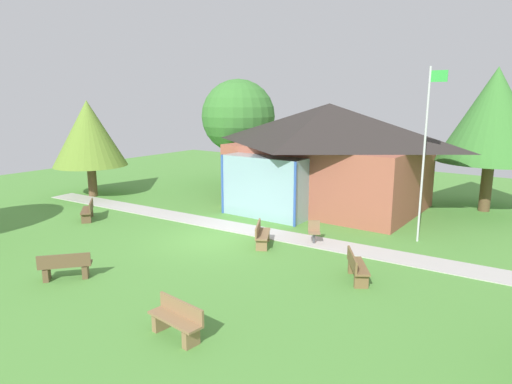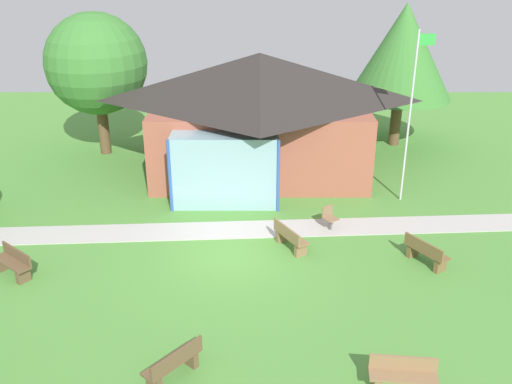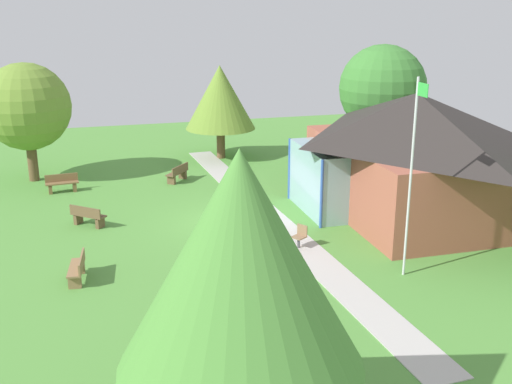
{
  "view_description": "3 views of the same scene",
  "coord_description": "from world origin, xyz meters",
  "px_view_note": "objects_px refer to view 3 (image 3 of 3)",
  "views": [
    {
      "loc": [
        10.96,
        -12.45,
        5.38
      ],
      "look_at": [
        -0.11,
        2.94,
        1.38
      ],
      "focal_mm": 31.4,
      "sensor_mm": 36.0,
      "label": 1
    },
    {
      "loc": [
        0.77,
        -15.63,
        9.14
      ],
      "look_at": [
        0.82,
        2.59,
        1.13
      ],
      "focal_mm": 39.49,
      "sensor_mm": 36.0,
      "label": 2
    },
    {
      "loc": [
        23.1,
        -5.25,
        8.67
      ],
      "look_at": [
        0.0,
        1.17,
        1.21
      ],
      "focal_mm": 43.36,
      "sensor_mm": 36.0,
      "label": 3
    }
  ],
  "objects_px": {
    "tree_west_hedge": "(220,97)",
    "bench_mid_left": "(178,174)",
    "pavilion": "(409,152)",
    "bench_front_left": "(62,184)",
    "tree_lawn_corner": "(27,107)",
    "flagpole": "(412,172)",
    "tree_far_east": "(240,263)",
    "bench_front_right": "(78,269)",
    "bench_mid_right": "(258,275)",
    "patio_chair_lawn_spare": "(300,237)",
    "bench_rear_near_path": "(253,228)",
    "bench_front_center": "(88,217)",
    "tree_behind_pavilion_left": "(382,89)"
  },
  "relations": [
    {
      "from": "tree_west_hedge",
      "to": "bench_mid_left",
      "type": "bearing_deg",
      "value": -36.84
    },
    {
      "from": "pavilion",
      "to": "bench_front_left",
      "type": "relative_size",
      "value": 6.4
    },
    {
      "from": "tree_lawn_corner",
      "to": "tree_west_hedge",
      "type": "xyz_separation_m",
      "value": [
        -2.03,
        10.05,
        -0.24
      ]
    },
    {
      "from": "flagpole",
      "to": "bench_mid_left",
      "type": "height_order",
      "value": "flagpole"
    },
    {
      "from": "bench_front_left",
      "to": "tree_lawn_corner",
      "type": "distance_m",
      "value": 4.34
    },
    {
      "from": "flagpole",
      "to": "tree_far_east",
      "type": "xyz_separation_m",
      "value": [
        6.89,
        -7.26,
        0.69
      ]
    },
    {
      "from": "bench_front_left",
      "to": "bench_front_right",
      "type": "bearing_deg",
      "value": 88.9
    },
    {
      "from": "bench_mid_right",
      "to": "tree_lawn_corner",
      "type": "height_order",
      "value": "tree_lawn_corner"
    },
    {
      "from": "patio_chair_lawn_spare",
      "to": "tree_lawn_corner",
      "type": "distance_m",
      "value": 15.88
    },
    {
      "from": "bench_front_left",
      "to": "tree_west_hedge",
      "type": "distance_m",
      "value": 10.2
    },
    {
      "from": "bench_mid_right",
      "to": "patio_chair_lawn_spare",
      "type": "height_order",
      "value": "patio_chair_lawn_spare"
    },
    {
      "from": "bench_rear_near_path",
      "to": "bench_front_center",
      "type": "bearing_deg",
      "value": -55.95
    },
    {
      "from": "tree_lawn_corner",
      "to": "patio_chair_lawn_spare",
      "type": "bearing_deg",
      "value": 39.63
    },
    {
      "from": "bench_rear_near_path",
      "to": "patio_chair_lawn_spare",
      "type": "xyz_separation_m",
      "value": [
        1.45,
        1.37,
        0.01
      ]
    },
    {
      "from": "flagpole",
      "to": "bench_front_left",
      "type": "xyz_separation_m",
      "value": [
        -12.66,
        -11.03,
        -3.14
      ]
    },
    {
      "from": "flagpole",
      "to": "tree_west_hedge",
      "type": "height_order",
      "value": "flagpole"
    },
    {
      "from": "tree_behind_pavilion_left",
      "to": "tree_far_east",
      "type": "xyz_separation_m",
      "value": [
        19.77,
        -12.67,
        -0.0
      ]
    },
    {
      "from": "tree_west_hedge",
      "to": "patio_chair_lawn_spare",
      "type": "bearing_deg",
      "value": -0.6
    },
    {
      "from": "bench_front_center",
      "to": "bench_rear_near_path",
      "type": "bearing_deg",
      "value": 14.52
    },
    {
      "from": "bench_front_right",
      "to": "tree_west_hedge",
      "type": "bearing_deg",
      "value": -22.44
    },
    {
      "from": "tree_far_east",
      "to": "pavilion",
      "type": "bearing_deg",
      "value": 140.38
    },
    {
      "from": "bench_front_left",
      "to": "tree_far_east",
      "type": "bearing_deg",
      "value": 95.93
    },
    {
      "from": "patio_chair_lawn_spare",
      "to": "tree_lawn_corner",
      "type": "bearing_deg",
      "value": 7.26
    },
    {
      "from": "bench_front_center",
      "to": "patio_chair_lawn_spare",
      "type": "distance_m",
      "value": 8.63
    },
    {
      "from": "flagpole",
      "to": "tree_west_hedge",
      "type": "distance_m",
      "value": 17.29
    },
    {
      "from": "bench_front_left",
      "to": "flagpole",
      "type": "bearing_deg",
      "value": 126.08
    },
    {
      "from": "bench_rear_near_path",
      "to": "bench_front_right",
      "type": "relative_size",
      "value": 0.99
    },
    {
      "from": "bench_front_left",
      "to": "tree_behind_pavilion_left",
      "type": "xyz_separation_m",
      "value": [
        -0.23,
        16.44,
        3.82
      ]
    },
    {
      "from": "tree_behind_pavilion_left",
      "to": "tree_lawn_corner",
      "type": "bearing_deg",
      "value": -97.05
    },
    {
      "from": "flagpole",
      "to": "patio_chair_lawn_spare",
      "type": "distance_m",
      "value": 5.1
    },
    {
      "from": "patio_chair_lawn_spare",
      "to": "bench_front_right",
      "type": "bearing_deg",
      "value": 62.69
    },
    {
      "from": "flagpole",
      "to": "bench_front_right",
      "type": "relative_size",
      "value": 4.21
    },
    {
      "from": "bench_front_right",
      "to": "tree_west_hedge",
      "type": "xyz_separation_m",
      "value": [
        -14.68,
        7.95,
        3.07
      ]
    },
    {
      "from": "flagpole",
      "to": "tree_lawn_corner",
      "type": "height_order",
      "value": "flagpole"
    },
    {
      "from": "bench_mid_right",
      "to": "tree_west_hedge",
      "type": "relative_size",
      "value": 0.28
    },
    {
      "from": "bench_front_right",
      "to": "tree_west_hedge",
      "type": "height_order",
      "value": "tree_west_hedge"
    },
    {
      "from": "bench_front_right",
      "to": "bench_mid_left",
      "type": "relative_size",
      "value": 1.07
    },
    {
      "from": "bench_mid_right",
      "to": "bench_mid_left",
      "type": "xyz_separation_m",
      "value": [
        -12.54,
        -0.62,
        0.0
      ]
    },
    {
      "from": "bench_mid_right",
      "to": "patio_chair_lawn_spare",
      "type": "xyz_separation_m",
      "value": [
        -2.71,
        2.35,
        0.01
      ]
    },
    {
      "from": "patio_chair_lawn_spare",
      "to": "tree_lawn_corner",
      "type": "relative_size",
      "value": 0.15
    },
    {
      "from": "bench_front_left",
      "to": "tree_far_east",
      "type": "relative_size",
      "value": 0.24
    },
    {
      "from": "patio_chair_lawn_spare",
      "to": "tree_west_hedge",
      "type": "distance_m",
      "value": 14.32
    },
    {
      "from": "bench_rear_near_path",
      "to": "bench_mid_right",
      "type": "bearing_deg",
      "value": 47.12
    },
    {
      "from": "bench_front_center",
      "to": "bench_mid_right",
      "type": "bearing_deg",
      "value": -13.86
    },
    {
      "from": "tree_lawn_corner",
      "to": "pavilion",
      "type": "bearing_deg",
      "value": 58.52
    },
    {
      "from": "tree_west_hedge",
      "to": "flagpole",
      "type": "bearing_deg",
      "value": 7.93
    },
    {
      "from": "bench_mid_right",
      "to": "flagpole",
      "type": "bearing_deg",
      "value": 142.04
    },
    {
      "from": "pavilion",
      "to": "bench_front_right",
      "type": "relative_size",
      "value": 6.38
    },
    {
      "from": "bench_rear_near_path",
      "to": "tree_west_hedge",
      "type": "relative_size",
      "value": 0.29
    },
    {
      "from": "tree_lawn_corner",
      "to": "tree_far_east",
      "type": "bearing_deg",
      "value": 13.25
    }
  ]
}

